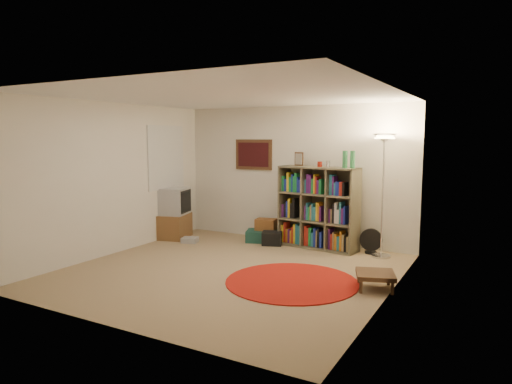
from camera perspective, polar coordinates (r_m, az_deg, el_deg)
room at (r=6.55m, az=-3.51°, el=0.96°), size 4.54×4.54×2.54m
bookshelf at (r=8.03m, az=7.66°, el=-2.10°), size 1.47×0.60×1.71m
floor_lamp at (r=7.51m, az=15.71°, el=4.47°), size 0.48×0.48×1.99m
floor_fan at (r=7.86m, az=14.18°, el=-5.98°), size 0.38×0.23×0.42m
tv_stand at (r=8.91m, az=-10.10°, el=-2.70°), size 0.62×0.77×0.97m
dvd_box at (r=8.55m, az=-8.27°, el=-5.95°), size 0.34×0.31×0.09m
suitcase at (r=8.53m, az=1.03°, el=-5.51°), size 0.75×0.62×0.21m
wicker_basket at (r=8.52m, az=1.26°, el=-4.08°), size 0.41×0.32×0.21m
duffel_bag at (r=8.27m, az=2.02°, el=-5.80°), size 0.43×0.39×0.24m
paper_towel at (r=8.56m, az=3.93°, el=-5.38°), size 0.14×0.14×0.24m
red_rug at (r=6.24m, az=4.49°, el=-11.11°), size 1.78×1.78×0.02m
side_table at (r=6.11m, az=14.70°, el=-10.02°), size 0.60×0.60×0.22m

